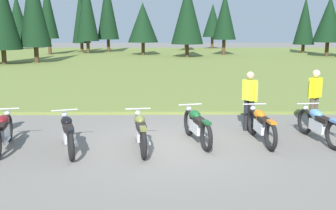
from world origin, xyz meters
name	(u,v)px	position (x,y,z in m)	size (l,w,h in m)	color
ground_plane	(168,146)	(0.00, 0.00, 0.00)	(140.00, 140.00, 0.00)	slate
grass_moorland	(165,60)	(0.00, 25.47, 0.05)	(80.00, 44.00, 0.10)	olive
forest_treeline	(147,14)	(-1.89, 32.67, 4.31)	(39.96, 27.09, 8.70)	#47331E
motorcycle_maroon	(3,131)	(-3.89, -0.22, 0.44)	(0.72, 2.08, 0.88)	black
motorcycle_black	(68,133)	(-2.33, -0.37, 0.44)	(0.88, 2.02, 0.88)	black
motorcycle_olive	(140,131)	(-0.66, -0.25, 0.44)	(0.66, 2.09, 0.88)	black
motorcycle_british_green	(197,126)	(0.72, 0.29, 0.44)	(0.74, 2.07, 0.88)	black
motorcycle_orange	(261,125)	(2.33, 0.32, 0.44)	(0.62, 2.10, 0.88)	black
motorcycle_sky_blue	(319,124)	(3.80, 0.38, 0.44)	(0.65, 2.09, 0.88)	black
rider_in_hivis_vest	(249,98)	(2.25, 1.38, 0.95)	(0.39, 0.46, 1.67)	black
rider_near_row_end	(315,95)	(4.21, 1.80, 0.95)	(0.46, 0.39, 1.67)	#4C4233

